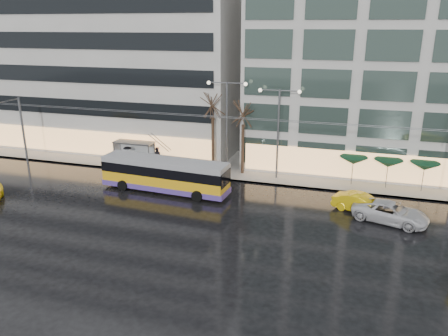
% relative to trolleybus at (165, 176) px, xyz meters
% --- Properties ---
extents(ground, '(140.00, 140.00, 0.00)m').
position_rel_trolleybus_xyz_m(ground, '(1.95, -4.71, -1.46)').
color(ground, black).
rests_on(ground, ground).
extents(sidewalk, '(80.00, 10.00, 0.15)m').
position_rel_trolleybus_xyz_m(sidewalk, '(3.95, 9.29, -1.39)').
color(sidewalk, gray).
rests_on(sidewalk, ground).
extents(kerb, '(80.00, 0.10, 0.15)m').
position_rel_trolleybus_xyz_m(kerb, '(3.95, 4.34, -1.39)').
color(kerb, slate).
rests_on(kerb, ground).
extents(building_left, '(34.00, 14.00, 22.00)m').
position_rel_trolleybus_xyz_m(building_left, '(-14.05, 14.29, 9.69)').
color(building_left, '#A2A09B').
rests_on(building_left, sidewalk).
extents(building_right, '(32.00, 14.00, 25.00)m').
position_rel_trolleybus_xyz_m(building_right, '(20.95, 14.29, 11.19)').
color(building_right, '#A2A09B').
rests_on(building_right, sidewalk).
extents(trolleybus, '(11.78, 4.90, 5.40)m').
position_rel_trolleybus_xyz_m(trolleybus, '(0.00, 0.00, 0.00)').
color(trolleybus, gold).
rests_on(trolleybus, ground).
extents(catenary, '(42.24, 5.12, 7.00)m').
position_rel_trolleybus_xyz_m(catenary, '(2.95, 3.22, 2.79)').
color(catenary, '#595B60').
rests_on(catenary, ground).
extents(bus_shelter, '(4.20, 1.60, 2.51)m').
position_rel_trolleybus_xyz_m(bus_shelter, '(-6.43, 5.97, 0.50)').
color(bus_shelter, '#595B60').
rests_on(bus_shelter, sidewalk).
extents(street_lamp_near, '(3.96, 0.36, 9.03)m').
position_rel_trolleybus_xyz_m(street_lamp_near, '(3.95, 6.09, 4.53)').
color(street_lamp_near, '#595B60').
rests_on(street_lamp_near, sidewalk).
extents(street_lamp_far, '(3.96, 0.36, 8.53)m').
position_rel_trolleybus_xyz_m(street_lamp_far, '(8.95, 6.09, 4.25)').
color(street_lamp_far, '#595B60').
rests_on(street_lamp_far, sidewalk).
extents(tree_a, '(3.20, 3.20, 8.40)m').
position_rel_trolleybus_xyz_m(tree_a, '(2.45, 6.29, 5.62)').
color(tree_a, black).
rests_on(tree_a, sidewalk).
extents(tree_b, '(3.20, 3.20, 7.70)m').
position_rel_trolleybus_xyz_m(tree_b, '(5.45, 6.49, 4.94)').
color(tree_b, black).
rests_on(tree_b, sidewalk).
extents(parasol_a, '(2.50, 2.50, 2.65)m').
position_rel_trolleybus_xyz_m(parasol_a, '(15.95, 6.29, 0.99)').
color(parasol_a, '#595B60').
rests_on(parasol_a, sidewalk).
extents(parasol_b, '(2.50, 2.50, 2.65)m').
position_rel_trolleybus_xyz_m(parasol_b, '(18.95, 6.29, 0.99)').
color(parasol_b, '#595B60').
rests_on(parasol_b, sidewalk).
extents(parasol_c, '(2.50, 2.50, 2.65)m').
position_rel_trolleybus_xyz_m(parasol_c, '(21.95, 6.29, 0.99)').
color(parasol_c, '#595B60').
rests_on(parasol_c, sidewalk).
extents(taxi_b, '(4.78, 3.05, 1.49)m').
position_rel_trolleybus_xyz_m(taxi_b, '(16.83, 0.25, -0.72)').
color(taxi_b, gold).
rests_on(taxi_b, ground).
extents(sedan_silver, '(6.02, 4.01, 1.54)m').
position_rel_trolleybus_xyz_m(sedan_silver, '(18.92, -0.95, -0.69)').
color(sedan_silver, silver).
rests_on(sedan_silver, ground).
extents(pedestrian_a, '(1.12, 1.13, 2.19)m').
position_rel_trolleybus_xyz_m(pedestrian_a, '(-3.35, 5.96, 0.15)').
color(pedestrian_a, black).
rests_on(pedestrian_a, sidewalk).
extents(pedestrian_b, '(0.91, 0.71, 1.83)m').
position_rel_trolleybus_xyz_m(pedestrian_b, '(-3.97, 6.79, -0.40)').
color(pedestrian_b, black).
rests_on(pedestrian_b, sidewalk).
extents(pedestrian_c, '(1.13, 1.07, 2.11)m').
position_rel_trolleybus_xyz_m(pedestrian_c, '(-6.58, 5.27, -0.19)').
color(pedestrian_c, black).
rests_on(pedestrian_c, sidewalk).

